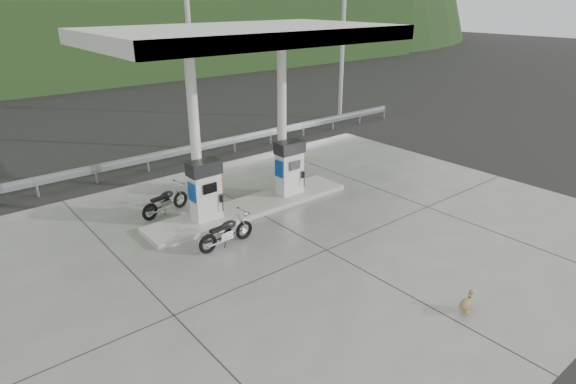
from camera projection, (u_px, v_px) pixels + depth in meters
ground at (302, 237)px, 13.64m from camera, size 160.00×160.00×0.00m
forecourt_apron at (302, 237)px, 13.64m from camera, size 18.00×14.00×0.02m
pump_island at (251, 207)px, 15.39m from camera, size 7.00×1.40×0.15m
gas_pump_left at (206, 190)px, 14.09m from camera, size 0.95×0.55×1.80m
gas_pump_right at (290, 168)px, 15.96m from camera, size 0.95×0.55×1.80m
canopy_column_left at (195, 135)px, 13.77m from camera, size 0.30×0.30×5.00m
canopy_column_right at (282, 118)px, 15.65m from camera, size 0.30×0.30×5.00m
canopy_roof at (246, 34)px, 13.40m from camera, size 8.50×5.00×0.40m
guardrail at (171, 149)px, 19.10m from camera, size 26.00×0.16×1.42m
road at (137, 147)px, 21.87m from camera, size 60.00×7.00×0.01m
utility_pole_b at (191, 57)px, 20.10m from camera, size 0.22×0.22×8.00m
utility_pole_c at (343, 44)px, 25.39m from camera, size 0.22×0.22×8.00m
tree_band at (25, 47)px, 33.98m from camera, size 80.00×6.00×6.00m
motorcycle_left at (165, 202)px, 14.97m from camera, size 1.70×0.87×0.77m
motorcycle_right at (226, 233)px, 13.02m from camera, size 1.65×0.60×0.77m
duck at (466, 304)px, 10.31m from camera, size 0.57×0.23×0.40m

